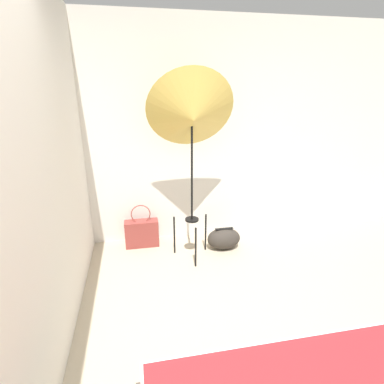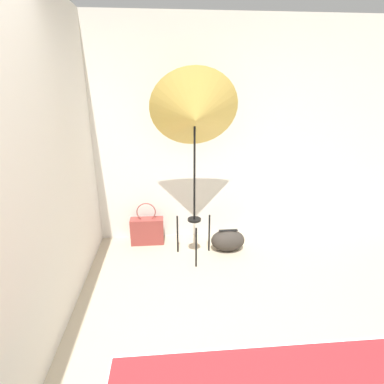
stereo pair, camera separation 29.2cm
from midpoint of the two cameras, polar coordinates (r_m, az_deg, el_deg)
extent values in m
cube|color=silver|center=(3.61, 3.01, 10.70)|extent=(8.00, 0.05, 2.60)
cube|color=silver|center=(2.32, -23.26, 4.23)|extent=(0.05, 8.00, 2.60)
cylinder|color=black|center=(3.23, 3.43, -10.61)|extent=(0.02, 0.02, 0.46)
cylinder|color=black|center=(3.49, -0.36, -8.13)|extent=(0.02, 0.02, 0.46)
cylinder|color=black|center=(3.54, 5.68, -7.85)|extent=(0.02, 0.02, 0.46)
cylinder|color=black|center=(3.32, 2.98, -5.32)|extent=(0.15, 0.15, 0.02)
cylinder|color=black|center=(3.12, 3.16, 4.12)|extent=(0.02, 0.02, 1.13)
cone|color=#D1B251|center=(3.02, 3.37, 14.49)|extent=(0.89, 0.61, 0.89)
cube|color=brown|center=(3.73, -6.31, -7.46)|extent=(0.40, 0.15, 0.33)
torus|color=brown|center=(3.63, -6.46, -3.86)|extent=(0.23, 0.01, 0.23)
ellipsoid|color=#332D28|center=(3.63, 9.17, -9.12)|extent=(0.40, 0.26, 0.26)
cube|color=black|center=(3.57, 9.28, -7.26)|extent=(0.22, 0.04, 0.01)
camera|label=1|loc=(0.15, -87.14, 1.01)|focal=28.00mm
camera|label=2|loc=(0.15, 92.86, -1.01)|focal=28.00mm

